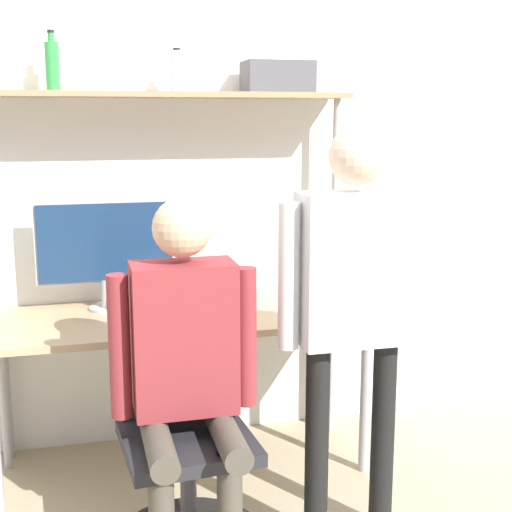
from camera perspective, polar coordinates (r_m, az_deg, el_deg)
ground_plane at (r=3.21m, az=-4.85°, el=-18.97°), size 12.00×12.00×0.00m
wall_back at (r=3.48m, az=-7.17°, el=6.83°), size 8.00×0.06×2.70m
desk at (r=3.26m, az=-6.06°, el=-5.95°), size 1.72×0.66×0.73m
shelf_unit at (r=3.28m, az=-6.79°, el=8.85°), size 1.63×0.31×1.71m
monitor at (r=3.31m, az=-11.92°, el=0.70°), size 0.62×0.18×0.50m
laptop at (r=3.12m, az=-6.69°, el=-4.07°), size 0.32×0.24×0.23m
cell_phone at (r=3.17m, az=-1.77°, el=-4.84°), size 0.07×0.15×0.01m
office_chair at (r=2.80m, az=-5.64°, el=-17.20°), size 0.56×0.56×0.92m
person_seated at (r=2.56m, az=-5.61°, el=-7.78°), size 0.53×0.46×1.33m
person_standing at (r=2.63m, az=7.88°, el=-2.35°), size 0.58×0.21×1.58m
bottle_green at (r=3.26m, az=-15.97°, el=14.47°), size 0.06×0.06×0.25m
bottle_clear at (r=3.29m, az=-6.34°, el=14.32°), size 0.06×0.06×0.19m
storage_box at (r=3.39m, az=1.72°, el=14.12°), size 0.31×0.21×0.14m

